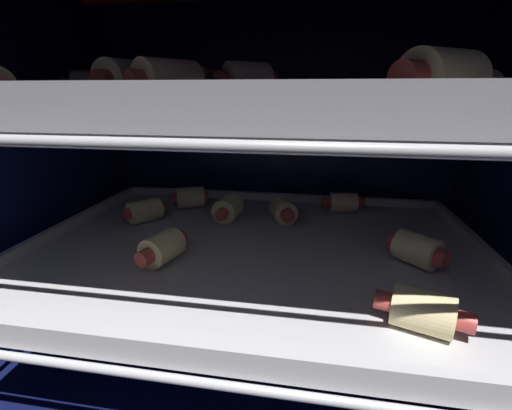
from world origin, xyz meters
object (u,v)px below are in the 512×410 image
at_px(pig_in_blanket_lower_4, 228,209).
at_px(pig_in_blanket_upper_8, 441,79).
at_px(baking_tray_lower, 256,249).
at_px(oven_rack_upper, 256,118).
at_px(pig_in_blanket_upper_0, 168,82).
at_px(pig_in_blanket_upper_2, 441,86).
at_px(pig_in_blanket_lower_3, 343,202).
at_px(pig_in_blanket_upper_10, 122,81).
at_px(pig_in_blanket_lower_1, 145,211).
at_px(pig_in_blanket_upper_1, 136,85).
at_px(pig_in_blanket_upper_11, 117,85).
at_px(baking_tray_upper, 256,107).
at_px(pig_in_blanket_upper_7, 192,83).
at_px(pig_in_blanket_upper_4, 94,85).
at_px(pig_in_blanket_upper_3, 201,87).
at_px(pig_in_blanket_lower_6, 417,249).
at_px(pig_in_blanket_lower_0, 190,197).
at_px(pig_in_blanket_upper_6, 244,82).
at_px(pig_in_blanket_upper_9, 472,87).
at_px(pig_in_blanket_lower_7, 162,248).
at_px(pig_in_blanket_lower_5, 283,210).
at_px(pig_in_blanket_lower_2, 423,311).
at_px(oven_rack_lower, 256,256).

bearing_deg(pig_in_blanket_lower_4, pig_in_blanket_upper_8, -47.72).
height_order(baking_tray_lower, oven_rack_upper, oven_rack_upper).
distance_m(pig_in_blanket_upper_0, pig_in_blanket_upper_2, 0.19).
relative_size(pig_in_blanket_lower_3, pig_in_blanket_upper_10, 1.19).
bearing_deg(pig_in_blanket_lower_1, pig_in_blanket_upper_1, -57.78).
xyz_separation_m(pig_in_blanket_upper_2, pig_in_blanket_upper_11, (-0.33, 0.17, 0.00)).
height_order(baking_tray_upper, pig_in_blanket_upper_8, pig_in_blanket_upper_8).
height_order(pig_in_blanket_lower_4, pig_in_blanket_upper_7, pig_in_blanket_upper_7).
height_order(pig_in_blanket_upper_7, pig_in_blanket_upper_11, same).
relative_size(pig_in_blanket_upper_1, pig_in_blanket_upper_4, 0.85).
distance_m(baking_tray_lower, oven_rack_upper, 0.14).
xyz_separation_m(baking_tray_lower, pig_in_blanket_upper_2, (0.14, -0.07, 0.17)).
height_order(pig_in_blanket_lower_4, pig_in_blanket_upper_2, pig_in_blanket_upper_2).
distance_m(oven_rack_upper, pig_in_blanket_upper_3, 0.09).
bearing_deg(baking_tray_lower, pig_in_blanket_lower_6, -5.11).
bearing_deg(pig_in_blanket_lower_0, oven_rack_upper, -45.35).
bearing_deg(pig_in_blanket_upper_4, pig_in_blanket_lower_4, 23.44).
distance_m(pig_in_blanket_upper_1, pig_in_blanket_upper_3, 0.07).
bearing_deg(pig_in_blanket_upper_6, pig_in_blanket_upper_9, 7.95).
height_order(pig_in_blanket_lower_0, pig_in_blanket_lower_7, same).
distance_m(pig_in_blanket_lower_7, pig_in_blanket_upper_7, 0.16).
bearing_deg(baking_tray_lower, pig_in_blanket_upper_0, -117.38).
relative_size(pig_in_blanket_lower_7, pig_in_blanket_upper_3, 1.07).
bearing_deg(pig_in_blanket_upper_11, pig_in_blanket_lower_0, 13.70).
xyz_separation_m(pig_in_blanket_lower_1, pig_in_blanket_lower_4, (0.10, 0.02, 0.00)).
bearing_deg(pig_in_blanket_upper_4, pig_in_blanket_upper_3, 15.78).
bearing_deg(pig_in_blanket_upper_6, pig_in_blanket_upper_8, -29.82).
relative_size(baking_tray_upper, pig_in_blanket_upper_10, 9.56).
xyz_separation_m(oven_rack_upper, pig_in_blanket_upper_7, (-0.06, 0.01, 0.03)).
relative_size(pig_in_blanket_lower_5, baking_tray_upper, 0.11).
distance_m(pig_in_blanket_upper_7, pig_in_blanket_upper_10, 0.09).
bearing_deg(pig_in_blanket_lower_5, pig_in_blanket_lower_2, -59.76).
bearing_deg(pig_in_blanket_lower_0, pig_in_blanket_upper_9, -24.52).
bearing_deg(oven_rack_lower, pig_in_blanket_upper_7, 175.42).
relative_size(pig_in_blanket_lower_6, pig_in_blanket_upper_0, 0.89).
relative_size(pig_in_blanket_lower_4, baking_tray_upper, 0.12).
height_order(pig_in_blanket_upper_2, pig_in_blanket_upper_7, pig_in_blanket_upper_7).
bearing_deg(pig_in_blanket_lower_0, baking_tray_lower, -45.35).
relative_size(pig_in_blanket_lower_0, pig_in_blanket_lower_5, 1.04).
bearing_deg(pig_in_blanket_upper_10, pig_in_blanket_lower_1, 115.71).
bearing_deg(pig_in_blanket_upper_2, pig_in_blanket_upper_3, 149.41).
bearing_deg(baking_tray_lower, pig_in_blanket_lower_0, 134.65).
relative_size(pig_in_blanket_lower_5, pig_in_blanket_lower_7, 0.81).
bearing_deg(pig_in_blanket_upper_11, pig_in_blanket_lower_6, -17.22).
xyz_separation_m(oven_rack_lower, pig_in_blanket_lower_2, (0.14, -0.12, 0.03)).
height_order(pig_in_blanket_upper_2, pig_in_blanket_upper_3, pig_in_blanket_upper_3).
bearing_deg(pig_in_blanket_upper_4, pig_in_blanket_upper_11, 103.35).
bearing_deg(baking_tray_upper, pig_in_blanket_upper_9, -5.82).
height_order(pig_in_blanket_lower_4, pig_in_blanket_upper_3, pig_in_blanket_upper_3).
bearing_deg(oven_rack_upper, baking_tray_lower, -90.00).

